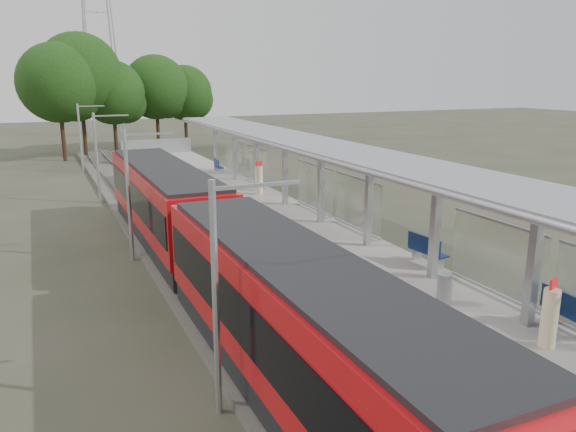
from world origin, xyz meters
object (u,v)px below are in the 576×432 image
object	(u,v)px
bench_near	(567,311)
litter_bin	(444,289)
info_pillar_near	(550,318)
info_pillar_far	(259,180)
bench_far	(218,166)
train	(210,242)
bench_mid	(426,250)

from	to	relation	value
bench_near	litter_bin	distance (m)	3.26
bench_near	info_pillar_near	xyz separation A→B (m)	(-1.16, -0.44, 0.21)
info_pillar_far	bench_far	bearing A→B (deg)	74.37
litter_bin	info_pillar_far	bearing A→B (deg)	87.35
train	info_pillar_far	xyz separation A→B (m)	(6.20, 11.37, -0.24)
bench_far	info_pillar_near	bearing A→B (deg)	-86.24
bench_far	litter_bin	distance (m)	24.75
bench_far	train	bearing A→B (deg)	-103.58
info_pillar_near	info_pillar_far	bearing A→B (deg)	69.63
bench_far	bench_near	bearing A→B (deg)	-83.83
info_pillar_far	litter_bin	world-z (taller)	info_pillar_far
train	info_pillar_near	world-z (taller)	train
info_pillar_near	litter_bin	distance (m)	3.28
train	info_pillar_near	bearing A→B (deg)	-55.65
bench_mid	info_pillar_near	bearing A→B (deg)	-106.74
train	bench_near	world-z (taller)	train
bench_near	bench_far	world-z (taller)	bench_near
train	bench_far	world-z (taller)	train
bench_mid	train	bearing A→B (deg)	154.85
bench_mid	bench_far	distance (m)	21.73
train	litter_bin	bearing A→B (deg)	-45.26
train	info_pillar_near	xyz separation A→B (m)	(5.94, -8.69, -0.28)
train	bench_near	distance (m)	10.90
bench_near	info_pillar_far	size ratio (longest dim) A/B	0.85
bench_mid	info_pillar_far	bearing A→B (deg)	87.55
bench_mid	bench_far	bearing A→B (deg)	86.07
bench_mid	bench_far	size ratio (longest dim) A/B	1.14
bench_far	info_pillar_near	xyz separation A→B (m)	(-0.31, -27.96, 0.27)
bench_mid	info_pillar_far	size ratio (longest dim) A/B	0.86
litter_bin	bench_far	bearing A→B (deg)	88.08
info_pillar_near	info_pillar_far	size ratio (longest dim) A/B	0.95
bench_near	info_pillar_near	distance (m)	1.26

